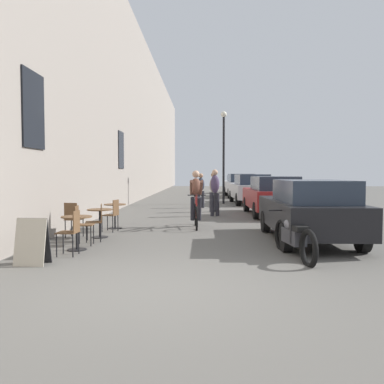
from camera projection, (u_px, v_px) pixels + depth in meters
The scene contains 22 objects.
ground_plane at pixel (162, 289), 5.51m from camera, with size 88.00×88.00×0.00m, color #5B5954.
building_facade_left at pixel (121, 101), 19.33m from camera, with size 0.54×68.00×10.34m.
cafe_table_near at pixel (77, 226), 8.27m from camera, with size 0.64×0.64×0.72m.
cafe_chair_near_toward_street at pixel (71, 230), 7.71m from camera, with size 0.40×0.40×0.89m.
cafe_chair_near_toward_wall at pixel (81, 222), 8.84m from camera, with size 0.41×0.41×0.89m.
cafe_table_mid at pixel (100, 217), 9.90m from camera, with size 0.64×0.64×0.72m.
cafe_chair_mid_toward_street at pixel (73, 217), 9.84m from camera, with size 0.43×0.43×0.89m.
cafe_chair_mid_toward_wall at pixel (97, 220), 9.35m from camera, with size 0.46×0.46×0.89m.
cafe_table_far at pixel (115, 211), 11.52m from camera, with size 0.64×0.64×0.72m.
cafe_chair_far_toward_street at pixel (112, 213), 10.89m from camera, with size 0.46×0.46×0.89m.
sandwich_board_sign at pixel (32, 241), 6.95m from camera, with size 0.57×0.40×0.84m.
cyclist_on_bicycle at pixel (196, 200), 11.79m from camera, with size 0.52×1.76×1.74m.
pedestrian_near at pixel (215, 190), 14.82m from camera, with size 0.38×0.30×1.77m.
pedestrian_mid at pixel (214, 190), 16.42m from camera, with size 0.37×0.28×1.67m.
pedestrian_far at pixel (201, 188), 18.36m from camera, with size 0.37×0.28×1.63m.
street_lamp at pixel (224, 145), 20.76m from camera, with size 0.32×0.32×4.90m.
parked_car_nearest at pixel (309, 210), 9.28m from camera, with size 1.76×4.14×1.47m.
parked_car_second at pixel (272, 195), 15.07m from camera, with size 1.84×4.26×1.51m.
parked_car_third at pixel (250, 188), 20.90m from camera, with size 2.00×4.48×1.57m.
parked_car_fourth at pixel (240, 185), 26.68m from camera, with size 1.93×4.48×1.59m.
parked_car_fifth at pixel (236, 184), 32.29m from camera, with size 1.77×4.16×1.48m.
parked_motorcycle at pixel (294, 236), 7.58m from camera, with size 0.62×2.14×0.92m.
Camera 1 is at (0.57, -5.42, 1.63)m, focal length 36.67 mm.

